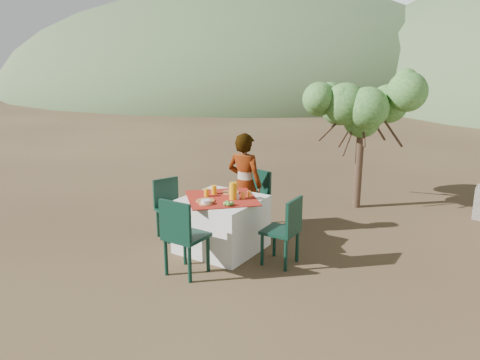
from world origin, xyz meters
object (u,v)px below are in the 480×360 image
object	(u,v)px
table	(222,224)
person	(245,184)
shrub_tree	(367,114)
chair_right	(286,228)
chair_far	(255,197)
juice_pitcher	(233,191)
chair_near	(182,234)
chair_left	(170,205)

from	to	relation	value
table	person	bearing A→B (deg)	95.17
table	shrub_tree	bearing A→B (deg)	70.95
chair_right	person	xyz separation A→B (m)	(-1.06, 0.68, 0.28)
chair_far	shrub_tree	size ratio (longest dim) A/B	0.44
table	shrub_tree	xyz separation A→B (m)	(1.03, 2.97, 1.31)
chair_right	shrub_tree	world-z (taller)	shrub_tree
shrub_tree	juice_pitcher	size ratio (longest dim) A/B	9.13
chair_near	chair_right	size ratio (longest dim) A/B	1.09
person	shrub_tree	world-z (taller)	shrub_tree
chair_far	chair_right	bearing A→B (deg)	-32.64
table	chair_near	distance (m)	0.97
chair_right	person	bearing A→B (deg)	-123.87
chair_near	chair_left	size ratio (longest dim) A/B	1.12
chair_far	person	bearing A→B (deg)	-84.29
chair_far	shrub_tree	bearing A→B (deg)	72.05
person	shrub_tree	distance (m)	2.68
chair_right	juice_pitcher	xyz separation A→B (m)	(-0.82, 0.01, 0.37)
shrub_tree	chair_far	bearing A→B (deg)	-118.20
chair_near	juice_pitcher	bearing A→B (deg)	-96.42
person	chair_right	bearing A→B (deg)	146.09
chair_far	person	world-z (taller)	person
chair_near	chair_right	world-z (taller)	chair_near
chair_far	table	bearing A→B (deg)	-77.32
shrub_tree	person	bearing A→B (deg)	-115.66
chair_near	table	bearing A→B (deg)	-86.05
chair_near	chair_left	world-z (taller)	chair_near
person	juice_pitcher	world-z (taller)	person
chair_left	shrub_tree	size ratio (longest dim) A/B	0.41
chair_right	juice_pitcher	bearing A→B (deg)	-91.63
table	shrub_tree	size ratio (longest dim) A/B	0.61
juice_pitcher	chair_right	bearing A→B (deg)	-0.69
chair_left	chair_right	distance (m)	1.94
table	juice_pitcher	xyz separation A→B (m)	(0.18, 0.03, 0.50)
shrub_tree	chair_right	bearing A→B (deg)	-90.65
shrub_tree	juice_pitcher	distance (m)	3.17
chair_far	chair_right	world-z (taller)	chair_far
chair_near	shrub_tree	size ratio (longest dim) A/B	0.47
chair_left	shrub_tree	bearing A→B (deg)	-12.89
chair_left	chair_right	world-z (taller)	chair_right
chair_far	person	size ratio (longest dim) A/B	0.60
chair_far	person	xyz separation A→B (m)	(-0.02, -0.28, 0.27)
person	juice_pitcher	bearing A→B (deg)	108.56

